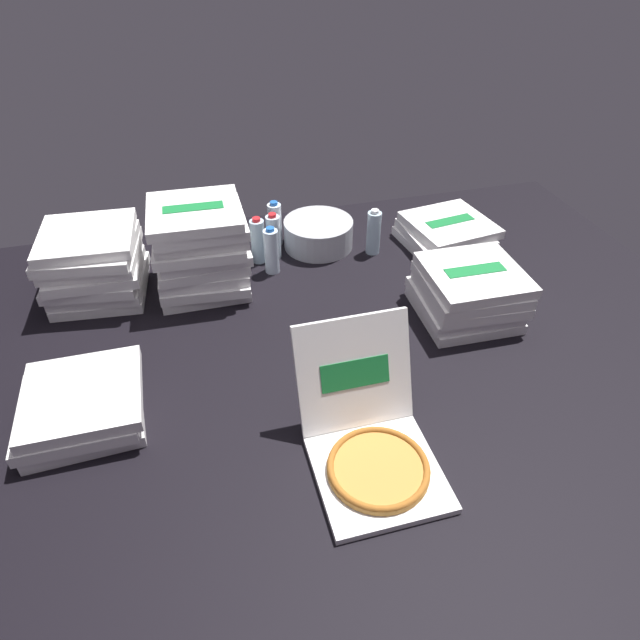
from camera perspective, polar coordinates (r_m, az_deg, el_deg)
ground_plane at (r=2.00m, az=0.57°, el=-5.11°), size 3.20×2.40×0.02m
open_pizza_box at (r=1.68m, az=5.23°, el=-12.26°), size 0.36×0.49×0.36m
pizza_stack_center_near at (r=2.36m, az=-12.04°, el=7.22°), size 0.39×0.40×0.37m
pizza_stack_center_far at (r=2.45m, az=-21.99°, el=5.27°), size 0.42×0.42×0.29m
pizza_stack_left_near at (r=2.26m, az=14.84°, el=2.72°), size 0.39×0.39×0.21m
pizza_stack_right_mid at (r=2.73m, az=12.67°, el=8.62°), size 0.42×0.41×0.13m
pizza_stack_right_far at (r=1.93m, az=-23.08°, el=-8.04°), size 0.38×0.38×0.12m
ice_bucket at (r=2.65m, az=-0.16°, el=8.77°), size 0.32×0.32×0.13m
water_bottle_0 at (r=2.59m, az=5.47°, el=8.86°), size 0.06×0.06×0.22m
water_bottle_1 at (r=2.45m, az=-4.96°, el=7.01°), size 0.06×0.06×0.22m
water_bottle_2 at (r=2.66m, az=-4.61°, el=9.70°), size 0.06×0.06×0.22m
water_bottle_3 at (r=2.56m, az=-4.75°, el=8.46°), size 0.06×0.06×0.22m
water_bottle_4 at (r=2.53m, az=-6.33°, el=8.01°), size 0.06×0.06×0.22m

